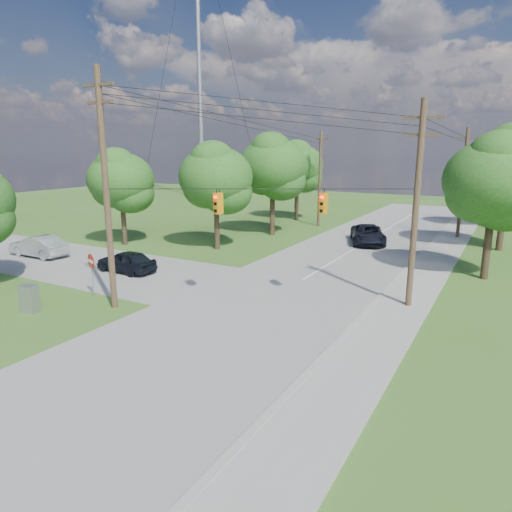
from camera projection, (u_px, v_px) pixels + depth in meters
The scene contains 23 objects.
ground at pixel (179, 326), 21.53m from camera, with size 140.00×140.00×0.00m, color #345A1E.
main_road at pixel (266, 302), 24.81m from camera, with size 10.00×100.00×0.03m, color gray.
cross_road at pixel (13, 251), 37.16m from camera, with size 48.00×9.00×0.03m, color gray.
sidewalk_east at pixel (390, 324), 21.58m from camera, with size 2.60×100.00×0.12m, color gray.
pole_sw at pixel (106, 188), 22.65m from camera, with size 2.00×0.32×12.00m.
pole_ne at pixel (416, 204), 22.79m from camera, with size 2.00×0.32×10.50m.
pole_north_e at pixel (463, 183), 41.51m from camera, with size 2.00×0.32×10.00m.
pole_north_w at pixel (320, 178), 48.17m from camera, with size 2.00×0.32×10.00m.
power_lines at pixel (309, 132), 28.50m from camera, with size 13.93×29.62×4.93m.
traffic_signals at pixel (271, 203), 22.80m from camera, with size 4.91×3.27×1.05m.
radio_mast at pixel (199, 54), 70.70m from camera, with size 0.70×0.70×45.00m, color gray.
tree_w_near at pixel (216, 177), 36.72m from camera, with size 6.00×6.00×8.40m.
tree_w_mid at pixel (273, 166), 42.87m from camera, with size 6.40×6.40×9.22m.
tree_w_far at pixel (297, 166), 52.38m from camera, with size 6.00×6.00×8.73m.
tree_e_near at pixel (495, 180), 27.91m from camera, with size 6.20×6.20×8.81m.
tree_e_mid at pixel (509, 165), 35.99m from camera, with size 6.60×6.60×9.64m.
tree_e_far at pixel (499, 171), 46.86m from camera, with size 5.80×5.80×8.32m.
tree_cross_n at pixel (121, 180), 38.51m from camera, with size 5.60×5.60×7.91m.
car_cross_dark at pixel (126, 261), 30.62m from camera, with size 1.77×4.39×1.50m, color black.
car_cross_silver at pixel (38, 246), 35.06m from camera, with size 1.73×4.95×1.63m, color #ACAEB3.
car_main_north at pixel (368, 234), 39.94m from camera, with size 2.69×5.83×1.62m, color black.
control_cabinet at pixel (29, 299), 23.08m from camera, with size 0.80×0.58×1.45m, color gray.
do_not_enter_sign at pixel (91, 266), 25.25m from camera, with size 0.80×0.30×2.51m.
Camera 1 is at (13.14, -15.79, 8.13)m, focal length 32.00 mm.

